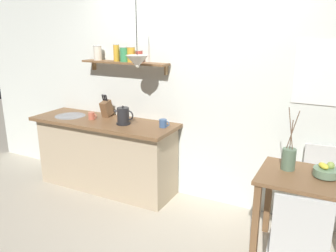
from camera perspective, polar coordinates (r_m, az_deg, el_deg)
ground_plane at (r=3.82m, az=-0.39°, el=-14.96°), size 14.00×14.00×0.00m
back_wall at (r=3.83m, az=6.84°, el=6.67°), size 6.80×0.11×2.70m
kitchen_counter at (r=4.36m, az=-10.19°, el=-4.56°), size 1.83×0.63×0.89m
wall_shelf at (r=4.14m, az=-7.65°, el=11.16°), size 1.12×0.20×0.33m
dining_table at (r=3.19m, az=22.63°, el=-10.31°), size 0.88×0.62×0.77m
dining_chair_near at (r=2.66m, az=20.69°, el=-18.42°), size 0.45×0.48×0.95m
dining_chair_far at (r=3.63m, az=24.13°, el=-9.41°), size 0.47×0.48×0.89m
fruit_bowl at (r=3.16m, az=24.70°, el=-6.81°), size 0.21×0.21×0.13m
twig_vase at (r=3.18m, az=19.33°, el=-5.09°), size 0.12×0.12×0.55m
electric_kettle at (r=3.98m, az=-7.39°, el=1.64°), size 0.25×0.16×0.22m
knife_block at (r=4.34m, az=-10.15°, el=2.93°), size 0.09×0.17×0.29m
coffee_mug_by_sink at (r=4.27m, az=-12.50°, el=1.66°), size 0.11×0.08×0.09m
coffee_mug_spare at (r=3.84m, az=-0.80°, el=0.45°), size 0.12×0.09×0.09m
pendant_lamp at (r=3.68m, az=-5.11°, el=10.62°), size 0.24×0.24×0.67m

